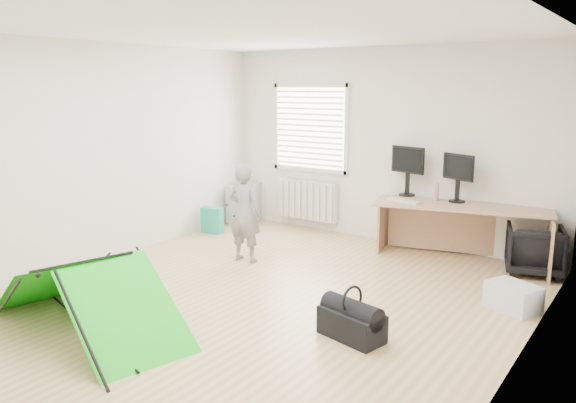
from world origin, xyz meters
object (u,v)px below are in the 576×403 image
Objects in this scene: desk at (460,233)px; monitor_right at (458,185)px; kite at (86,296)px; person at (245,213)px; laptop_bag at (94,298)px; storage_crate at (513,297)px; duffel_bag at (352,325)px; monitor_left at (408,178)px; filing_cabinet at (245,203)px; office_chair at (535,250)px; thermos at (436,192)px.

desk is 4.48× the size of monitor_right.
person is at bearing 109.06° from kite.
person is at bearing 101.56° from laptop_bag.
storage_crate is 0.81× the size of duffel_bag.
duffel_bag is (0.76, -2.94, -0.84)m from monitor_left.
laptop_bag is at bearing -97.08° from monitor_left.
filing_cabinet is 0.99× the size of office_chair.
monitor_right is (3.40, 0.08, 0.63)m from filing_cabinet.
laptop_bag is 2.51m from duffel_bag.
laptop_bag is at bearing -136.44° from desk.
thermos reaches higher than storage_crate.
kite reaches higher than storage_crate.
duffel_bag is (3.46, -2.81, -0.19)m from filing_cabinet.
filing_cabinet is 1.34× the size of storage_crate.
storage_crate is at bearing -45.73° from thermos.
monitor_right is at bearing 112.64° from desk.
filing_cabinet is 0.51× the size of person.
storage_crate is (1.32, -1.35, -0.70)m from thermos.
office_chair is 0.31× the size of kite.
thermos is 0.39× the size of duffel_bag.
monitor_right is at bearing 127.17° from storage_crate.
monitor_left reaches higher than duffel_bag.
office_chair is 1.29m from storage_crate.
monitor_right is at bearing 10.75° from monitor_left.
person reaches higher than monitor_left.
thermos is 0.11× the size of kite.
monitor_left is at bearing 88.70° from kite.
storage_crate is (0.08, -1.28, -0.16)m from office_chair.
monitor_left is 4.39m from kite.
monitor_left is 0.70m from monitor_right.
kite is at bearing -27.87° from laptop_bag.
laptop_bag is (-3.25, -3.69, -0.14)m from office_chair.
desk is at bearing -14.86° from office_chair.
desk is 5.38× the size of laptop_bag.
monitor_left is at bearing -22.17° from office_chair.
person reaches higher than thermos.
filing_cabinet is 2.78m from monitor_left.
monitor_right is 0.74× the size of office_chair.
person reaches higher than desk.
storage_crate is 1.79m from duffel_bag.
storage_crate is at bearing -39.51° from filing_cabinet.
kite is (1.43, -4.02, 0.01)m from filing_cabinet.
monitor_right is at bearing -21.61° from filing_cabinet.
kite reaches higher than office_chair.
monitor_right reaches higher than duffel_bag.
monitor_left is at bearing 166.84° from thermos.
person is (-1.85, -1.62, -0.21)m from thermos.
thermos is at bearing 151.64° from desk.
person is at bearing -74.03° from filing_cabinet.
kite reaches higher than filing_cabinet.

